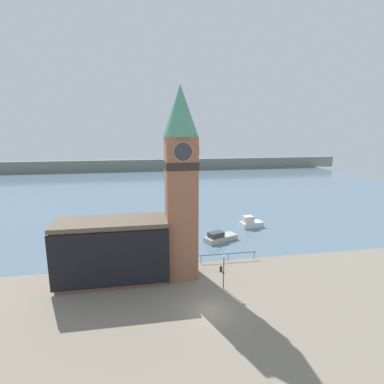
% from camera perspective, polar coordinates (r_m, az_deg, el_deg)
% --- Properties ---
extents(ground_plane, '(160.00, 160.00, 0.00)m').
position_cam_1_polar(ground_plane, '(33.30, 3.47, -21.69)').
color(ground_plane, gray).
extents(water, '(160.00, 120.00, 0.00)m').
position_cam_1_polar(water, '(100.55, -6.01, 1.19)').
color(water, slate).
rests_on(water, ground_plane).
extents(far_shoreline, '(180.00, 3.00, 5.00)m').
position_cam_1_polar(far_shoreline, '(139.70, -7.20, 5.16)').
color(far_shoreline, gray).
rests_on(far_shoreline, water).
extents(pier_railing, '(8.47, 0.08, 1.09)m').
position_cam_1_polar(pier_railing, '(43.82, 6.88, -11.74)').
color(pier_railing, '#333338').
rests_on(pier_railing, ground_plane).
extents(clock_tower, '(4.26, 4.26, 23.50)m').
position_cam_1_polar(clock_tower, '(36.36, -2.13, 2.50)').
color(clock_tower, '#935B42').
rests_on(clock_tower, ground_plane).
extents(pier_building, '(13.45, 5.53, 7.72)m').
position_cam_1_polar(pier_building, '(38.51, -14.92, -10.72)').
color(pier_building, '#935B42').
rests_on(pier_building, ground_plane).
extents(boat_near, '(6.09, 4.17, 1.70)m').
position_cam_1_polar(boat_near, '(51.04, 5.29, -8.60)').
color(boat_near, '#B7B2A8').
rests_on(boat_near, water).
extents(boat_far, '(4.55, 2.89, 2.21)m').
position_cam_1_polar(boat_far, '(58.86, 11.08, -5.80)').
color(boat_far, silver).
rests_on(boat_far, water).
extents(mooring_bollard_near, '(0.37, 0.37, 0.77)m').
position_cam_1_polar(mooring_bollard_near, '(40.92, 5.53, -14.29)').
color(mooring_bollard_near, black).
rests_on(mooring_bollard_near, ground_plane).
extents(lamp_post, '(0.32, 0.32, 4.15)m').
position_cam_1_polar(lamp_post, '(35.94, 6.07, -13.79)').
color(lamp_post, black).
rests_on(lamp_post, ground_plane).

